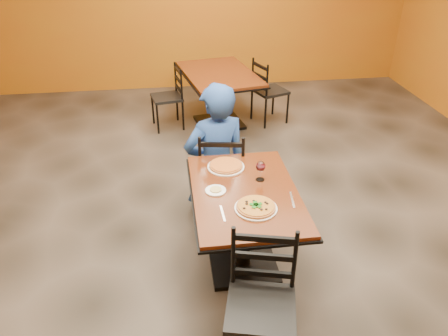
{
  "coord_description": "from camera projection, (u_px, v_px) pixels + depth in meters",
  "views": [
    {
      "loc": [
        -0.53,
        -3.22,
        2.58
      ],
      "look_at": [
        -0.14,
        -0.3,
        0.85
      ],
      "focal_mm": 34.76,
      "sensor_mm": 36.0,
      "label": 1
    }
  ],
  "objects": [
    {
      "name": "plate_far",
      "position": [
        226.0,
        167.0,
        3.62
      ],
      "size": [
        0.31,
        0.31,
        0.01
      ],
      "primitive_type": "cylinder",
      "color": "white",
      "rests_on": "table_main"
    },
    {
      "name": "table_second",
      "position": [
        219.0,
        86.0,
        5.89
      ],
      "size": [
        1.15,
        1.5,
        0.75
      ],
      "rotation": [
        0.0,
        0.0,
        0.19
      ],
      "color": "#561B0D",
      "rests_on": "floor"
    },
    {
      "name": "knife",
      "position": [
        292.0,
        200.0,
        3.21
      ],
      "size": [
        0.04,
        0.21,
        0.0
      ],
      "primitive_type": "cube",
      "rotation": [
        0.0,
        0.0,
        -0.14
      ],
      "color": "silver",
      "rests_on": "table_main"
    },
    {
      "name": "plate_main",
      "position": [
        256.0,
        208.0,
        3.11
      ],
      "size": [
        0.31,
        0.31,
        0.01
      ],
      "primitive_type": "cylinder",
      "color": "white",
      "rests_on": "table_main"
    },
    {
      "name": "chair_second_right",
      "position": [
        270.0,
        91.0,
        6.03
      ],
      "size": [
        0.52,
        0.52,
        0.9
      ],
      "primitive_type": null,
      "rotation": [
        0.0,
        0.0,
        1.92
      ],
      "color": "black",
      "rests_on": "floor"
    },
    {
      "name": "table_main",
      "position": [
        245.0,
        212.0,
        3.41
      ],
      "size": [
        0.83,
        1.23,
        0.75
      ],
      "color": "#561B0D",
      "rests_on": "floor"
    },
    {
      "name": "dip",
      "position": [
        216.0,
        189.0,
        3.31
      ],
      "size": [
        0.09,
        0.09,
        0.01
      ],
      "primitive_type": "cylinder",
      "color": "tan",
      "rests_on": "side_plate"
    },
    {
      "name": "wine_glass",
      "position": [
        260.0,
        170.0,
        3.41
      ],
      "size": [
        0.08,
        0.08,
        0.18
      ],
      "primitive_type": null,
      "color": "white",
      "rests_on": "table_main"
    },
    {
      "name": "side_plate",
      "position": [
        216.0,
        190.0,
        3.31
      ],
      "size": [
        0.16,
        0.16,
        0.01
      ],
      "primitive_type": "cylinder",
      "color": "white",
      "rests_on": "table_main"
    },
    {
      "name": "pizza_main",
      "position": [
        256.0,
        206.0,
        3.1
      ],
      "size": [
        0.28,
        0.28,
        0.02
      ],
      "primitive_type": "cylinder",
      "color": "maroon",
      "rests_on": "plate_main"
    },
    {
      "name": "diner",
      "position": [
        216.0,
        148.0,
        4.14
      ],
      "size": [
        0.72,
        0.56,
        1.3
      ],
      "primitive_type": "imported",
      "rotation": [
        0.0,
        0.0,
        3.38
      ],
      "color": "navy",
      "rests_on": "floor"
    },
    {
      "name": "fork",
      "position": [
        223.0,
        213.0,
        3.06
      ],
      "size": [
        0.02,
        0.19,
        0.0
      ],
      "primitive_type": "cube",
      "rotation": [
        0.0,
        0.0,
        0.03
      ],
      "color": "silver",
      "rests_on": "table_main"
    },
    {
      "name": "chair_main_far",
      "position": [
        222.0,
        172.0,
        4.11
      ],
      "size": [
        0.48,
        0.48,
        0.93
      ],
      "primitive_type": null,
      "rotation": [
        0.0,
        0.0,
        2.97
      ],
      "color": "black",
      "rests_on": "floor"
    },
    {
      "name": "pizza_far",
      "position": [
        226.0,
        165.0,
        3.61
      ],
      "size": [
        0.28,
        0.28,
        0.02
      ],
      "primitive_type": "cylinder",
      "color": "gold",
      "rests_on": "plate_far"
    },
    {
      "name": "chair_main_near",
      "position": [
        261.0,
        309.0,
        2.67
      ],
      "size": [
        0.52,
        0.52,
        0.94
      ],
      "primitive_type": null,
      "rotation": [
        0.0,
        0.0,
        -0.25
      ],
      "color": "black",
      "rests_on": "floor"
    },
    {
      "name": "chair_second_left",
      "position": [
        167.0,
        98.0,
        5.87
      ],
      "size": [
        0.45,
        0.45,
        0.85
      ],
      "primitive_type": null,
      "rotation": [
        0.0,
        0.0,
        -1.38
      ],
      "color": "black",
      "rests_on": "floor"
    },
    {
      "name": "floor",
      "position": [
        234.0,
        228.0,
        4.12
      ],
      "size": [
        7.0,
        8.0,
        0.01
      ],
      "primitive_type": "cube",
      "color": "black",
      "rests_on": "ground"
    }
  ]
}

